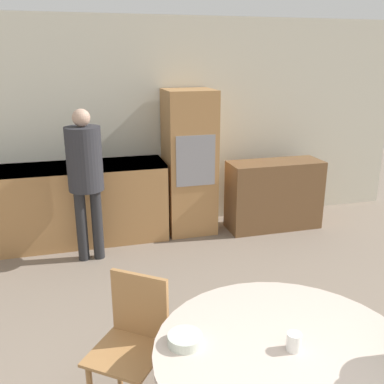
% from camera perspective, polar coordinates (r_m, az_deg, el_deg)
% --- Properties ---
extents(wall_back, '(7.15, 0.05, 2.60)m').
position_cam_1_polar(wall_back, '(5.42, -6.41, 8.71)').
color(wall_back, beige).
rests_on(wall_back, ground_plane).
extents(kitchen_counter, '(2.88, 0.60, 0.94)m').
position_cam_1_polar(kitchen_counter, '(5.24, -19.45, -1.77)').
color(kitchen_counter, '#AD7A47').
rests_on(kitchen_counter, ground_plane).
extents(oven_unit, '(0.59, 0.59, 1.76)m').
position_cam_1_polar(oven_unit, '(5.28, -0.37, 3.96)').
color(oven_unit, '#AD7A47').
rests_on(oven_unit, ground_plane).
extents(sideboard, '(1.19, 0.45, 0.88)m').
position_cam_1_polar(sideboard, '(5.57, 10.87, -0.38)').
color(sideboard, brown).
rests_on(sideboard, ground_plane).
extents(chair_far_left, '(0.56, 0.56, 0.89)m').
position_cam_1_polar(chair_far_left, '(2.77, -7.87, -18.67)').
color(chair_far_left, '#AD7A47').
rests_on(chair_far_left, ground_plane).
extents(person_standing, '(0.37, 0.37, 1.64)m').
position_cam_1_polar(person_standing, '(4.57, -14.05, 2.89)').
color(person_standing, '#262628').
rests_on(person_standing, ground_plane).
extents(cup, '(0.07, 0.07, 0.09)m').
position_cam_1_polar(cup, '(2.29, 13.43, -18.85)').
color(cup, white).
rests_on(cup, dining_table).
extents(bowl_centre, '(0.18, 0.18, 0.05)m').
position_cam_1_polar(bowl_centre, '(2.28, -0.92, -19.05)').
color(bowl_centre, silver).
rests_on(bowl_centre, dining_table).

